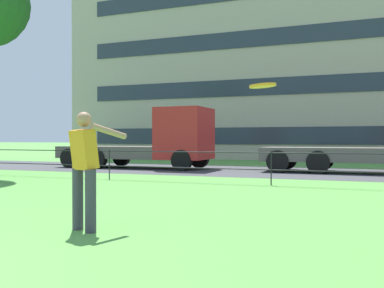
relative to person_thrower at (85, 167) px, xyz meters
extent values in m
cube|color=#424247|center=(-1.39, 12.55, -0.94)|extent=(80.00, 6.35, 0.01)
cylinder|color=black|center=(-4.13, 7.24, -0.44)|extent=(0.04, 0.04, 1.00)
cylinder|color=black|center=(1.35, 7.24, -0.44)|extent=(0.04, 0.04, 1.00)
cylinder|color=black|center=(-1.39, 7.24, -0.49)|extent=(38.38, 0.03, 0.03)
cylinder|color=black|center=(-1.39, 7.24, 0.01)|extent=(38.38, 0.03, 0.03)
cylinder|color=#383842|center=(-0.15, 0.04, -0.49)|extent=(0.16, 0.16, 0.91)
cylinder|color=#383842|center=(0.15, -0.07, -0.49)|extent=(0.16, 0.16, 0.91)
cube|color=orange|center=(0.00, -0.01, 0.25)|extent=(0.44, 0.40, 0.60)
sphere|color=#A87A5B|center=(0.00, -0.01, 0.69)|extent=(0.22, 0.22, 0.22)
cylinder|color=#A87A5B|center=(0.29, 0.20, 0.52)|extent=(0.30, 0.62, 0.24)
cylinder|color=#A87A5B|center=(-0.21, 0.06, 0.23)|extent=(0.09, 0.09, 0.62)
cylinder|color=orange|center=(2.84, -1.00, 0.94)|extent=(0.35, 0.35, 0.05)
cube|color=#B22323|center=(-3.58, 12.63, 0.66)|extent=(2.12, 2.32, 2.30)
cube|color=#283342|center=(-2.69, 12.62, 1.00)|extent=(0.14, 1.84, 0.87)
cube|color=#56514C|center=(-7.23, 12.66, -0.21)|extent=(5.22, 2.35, 0.56)
cylinder|color=black|center=(-3.25, 13.68, -0.49)|extent=(0.90, 0.31, 0.90)
cylinder|color=black|center=(-3.27, 11.57, -0.49)|extent=(0.90, 0.31, 0.90)
cylinder|color=black|center=(-7.48, 13.72, -0.49)|extent=(0.90, 0.31, 0.90)
cylinder|color=black|center=(-7.50, 11.61, -0.49)|extent=(0.90, 0.31, 0.90)
cylinder|color=black|center=(-9.04, 13.74, -0.49)|extent=(0.90, 0.31, 0.90)
cylinder|color=black|center=(-9.06, 11.62, -0.49)|extent=(0.90, 0.31, 0.90)
cube|color=#56514C|center=(2.53, 13.13, -0.21)|extent=(5.22, 2.35, 0.56)
cylinder|color=black|center=(2.28, 14.19, -0.49)|extent=(0.90, 0.31, 0.90)
cylinder|color=black|center=(2.26, 12.07, -0.49)|extent=(0.90, 0.31, 0.90)
cylinder|color=black|center=(0.72, 14.20, -0.49)|extent=(0.90, 0.31, 0.90)
cylinder|color=black|center=(0.70, 12.09, -0.49)|extent=(0.90, 0.31, 0.90)
cube|color=#ADA393|center=(-2.32, 30.00, 6.93)|extent=(28.99, 15.66, 15.75)
cube|color=#283342|center=(-2.32, 22.14, 0.63)|extent=(24.36, 0.06, 1.10)
cube|color=#283342|center=(-2.32, 22.14, 3.78)|extent=(24.36, 0.06, 1.10)
cube|color=#283342|center=(-2.32, 22.14, 6.93)|extent=(24.36, 0.06, 1.10)
camera|label=1|loc=(3.75, -5.31, 0.40)|focal=40.34mm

